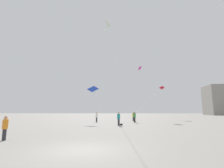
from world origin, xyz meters
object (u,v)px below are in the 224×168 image
Objects in this scene: person_in_green at (135,116)px; kite_magenta_diamond at (140,68)px; person_in_white at (97,117)px; kite_crimson_delta at (161,88)px; person_in_teal at (119,118)px; kite_lime_delta at (108,26)px; person_in_orange at (5,127)px; handbag_beside_flyer at (121,124)px; kite_cobalt_delta at (93,89)px; person_in_yellow at (133,116)px.

person_in_green is 0.14× the size of kite_magenta_diamond.
person_in_white is 21.64m from kite_crimson_delta.
person_in_teal is at bearing -103.51° from kite_magenta_diamond.
person_in_white is 17.00m from kite_lime_delta.
person_in_teal is 14.31m from person_in_orange.
kite_crimson_delta reaches higher than person_in_teal.
person_in_green is 1.08× the size of person_in_white.
kite_magenta_diamond is (5.23, 21.74, 12.54)m from person_in_teal.
handbag_beside_flyer is (-10.43, -21.67, -7.81)m from kite_crimson_delta.
person_in_teal reaches higher than person_in_white.
person_in_teal is 0.95m from handbag_beside_flyer.
kite_lime_delta reaches higher than kite_crimson_delta.
kite_crimson_delta is (8.22, 15.66, 6.92)m from person_in_green.
person_in_white is 0.13× the size of kite_magenta_diamond.
kite_cobalt_delta is at bearing 159.52° from person_in_green.
person_in_white is 0.33× the size of kite_cobalt_delta.
person_in_green is 20.20m from kite_magenta_diamond.
kite_cobalt_delta is at bearing -142.34° from person_in_yellow.
person_in_orange is 0.94× the size of person_in_yellow.
kite_crimson_delta is (15.06, 13.88, 6.99)m from person_in_white.
person_in_white reaches higher than handbag_beside_flyer.
handbag_beside_flyer is at bearing -115.71° from kite_crimson_delta.
kite_crimson_delta reaches higher than person_in_orange.
kite_lime_delta reaches higher than person_in_yellow.
person_in_teal is at bearing -116.35° from kite_crimson_delta.
person_in_orange is 0.93× the size of person_in_white.
person_in_orange is at bearing -110.01° from kite_magenta_diamond.
handbag_beside_flyer is at bearing -130.89° from person_in_white.
kite_magenta_diamond is 25.93m from handbag_beside_flyer.
kite_cobalt_delta is (2.28, 19.39, 5.05)m from person_in_orange.
person_in_white is 21.00m from kite_magenta_diamond.
person_in_teal is 12.00m from kite_lime_delta.
handbag_beside_flyer is (7.55, 12.47, -0.76)m from person_in_orange.
person_in_teal is at bearing -91.04° from person_in_yellow.
person_in_yellow is (2.59, 10.49, -0.06)m from person_in_teal.
handbag_beside_flyer is at bearing 73.40° from kite_lime_delta.
person_in_yellow is 10.66m from handbag_beside_flyer.
person_in_orange is 14.93m from kite_lime_delta.
kite_crimson_delta is at bearing 64.29° from handbag_beside_flyer.
person_in_yellow is 7.34m from person_in_white.
kite_lime_delta is 0.88× the size of kite_magenta_diamond.
person_in_teal reaches higher than handbag_beside_flyer.
person_in_white is (-4.28, 7.89, -0.06)m from person_in_teal.
kite_cobalt_delta is 0.40× the size of kite_magenta_diamond.
person_in_orange is at bearing -169.81° from person_in_white.
kite_magenta_diamond is at bearing 66.74° from person_in_green.
kite_crimson_delta reaches higher than kite_cobalt_delta.
person_in_teal is 0.16× the size of kite_lime_delta.
person_in_teal is 0.15× the size of kite_crimson_delta.
kite_lime_delta is 13.67m from kite_cobalt_delta.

